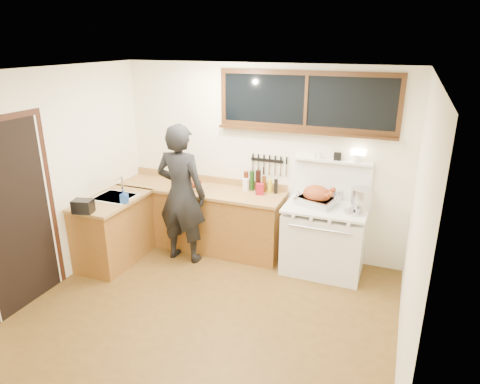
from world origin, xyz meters
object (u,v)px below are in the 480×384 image
at_px(man, 181,194).
at_px(roast_turkey, 317,197).
at_px(vintage_stove, 324,237).
at_px(cutting_board, 194,185).

relative_size(man, roast_turkey, 3.53).
bearing_deg(man, roast_turkey, 13.00).
height_order(man, roast_turkey, man).
height_order(vintage_stove, cutting_board, vintage_stove).
bearing_deg(vintage_stove, man, -167.94).
height_order(vintage_stove, roast_turkey, vintage_stove).
distance_m(vintage_stove, cutting_board, 1.93).
bearing_deg(roast_turkey, vintage_stove, -0.80).
xyz_separation_m(vintage_stove, man, (-1.85, -0.40, 0.48)).
bearing_deg(vintage_stove, roast_turkey, 179.20).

